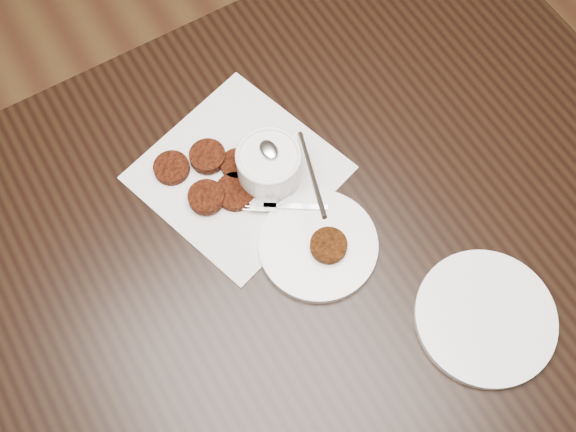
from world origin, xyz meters
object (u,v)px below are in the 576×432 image
Objects in this scene: plate_with_patty at (318,243)px; table at (264,324)px; sauce_ramekin at (269,154)px; napkin at (238,173)px; plate_empty at (485,318)px.

table is at bearing 160.58° from plate_with_patty.
napkin is at bearing 142.52° from sauce_ramekin.
sauce_ramekin is 0.76× the size of plate_with_patty.
plate_empty is (0.14, -0.21, -0.01)m from plate_with_patty.
sauce_ramekin is 0.39m from plate_empty.
plate_empty is at bearing -56.13° from plate_with_patty.
napkin is 1.33× the size of plate_empty.
plate_with_patty is at bearing 123.87° from plate_empty.
sauce_ramekin is at bearing 91.13° from plate_with_patty.
table is 0.51m from plate_empty.
table is at bearing 133.40° from plate_empty.
napkin is at bearing 103.97° from plate_with_patty.
plate_empty reaches higher than napkin.
sauce_ramekin is (0.04, -0.03, 0.07)m from napkin.
table is 5.11× the size of napkin.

